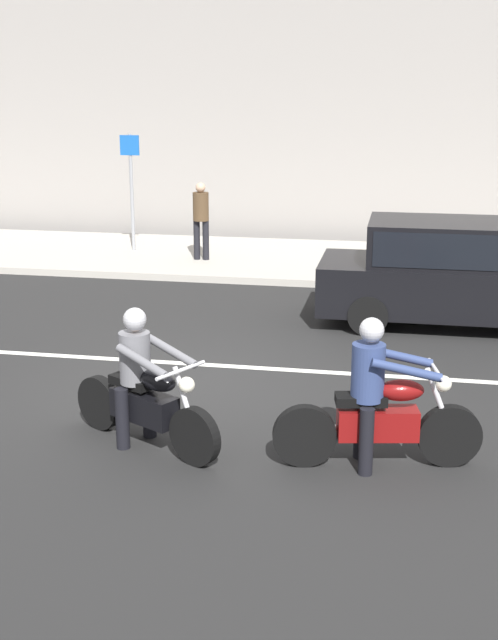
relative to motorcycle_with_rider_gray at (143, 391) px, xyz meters
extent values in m
plane|color=black|center=(0.02, 1.87, -0.63)|extent=(80.00, 80.00, 0.00)
cube|color=#A8A399|center=(0.02, 9.87, -0.56)|extent=(40.00, 4.40, 0.14)
cube|color=silver|center=(-0.37, 2.77, -0.63)|extent=(18.00, 0.14, 0.01)
cylinder|color=black|center=(0.66, -0.36, -0.32)|extent=(0.61, 0.41, 0.63)
cylinder|color=black|center=(-0.64, 0.35, -0.32)|extent=(0.61, 0.41, 0.63)
cylinder|color=silver|center=(0.56, -0.31, 0.02)|extent=(0.33, 0.22, 0.75)
cube|color=black|center=(0.01, -0.01, -0.18)|extent=(0.85, 0.64, 0.32)
ellipsoid|color=black|center=(0.20, -0.11, 0.17)|extent=(0.54, 0.44, 0.22)
cube|color=black|center=(-0.15, 0.08, 0.07)|extent=(0.57, 0.46, 0.10)
cylinder|color=silver|center=(0.50, -0.28, 0.36)|extent=(0.37, 0.63, 0.04)
sphere|color=silver|center=(0.58, -0.32, 0.22)|extent=(0.17, 0.17, 0.17)
cylinder|color=silver|center=(-0.18, 0.28, -0.30)|extent=(0.65, 0.40, 0.07)
cylinder|color=black|center=(-0.21, -0.12, -0.29)|extent=(0.20, 0.20, 0.69)
cylinder|color=black|center=(-0.02, 0.24, -0.29)|extent=(0.20, 0.20, 0.69)
cylinder|color=slate|center=(-0.09, 0.05, 0.36)|extent=(0.46, 0.46, 0.57)
cylinder|color=slate|center=(0.10, -0.31, 0.45)|extent=(0.66, 0.42, 0.25)
cylinder|color=slate|center=(0.31, 0.08, 0.45)|extent=(0.66, 0.42, 0.25)
sphere|color=tan|center=(-0.08, 0.04, 0.76)|extent=(0.20, 0.20, 0.20)
sphere|color=#B7B7BC|center=(-0.08, 0.04, 0.79)|extent=(0.25, 0.25, 0.25)
cylinder|color=black|center=(3.26, 0.10, -0.30)|extent=(0.67, 0.24, 0.66)
cylinder|color=black|center=(1.78, -0.18, -0.30)|extent=(0.67, 0.24, 0.66)
cylinder|color=silver|center=(3.14, 0.08, 0.05)|extent=(0.36, 0.12, 0.77)
cube|color=maroon|center=(2.52, -0.04, -0.16)|extent=(0.86, 0.43, 0.32)
ellipsoid|color=maroon|center=(2.74, 0.00, 0.20)|extent=(0.52, 0.32, 0.22)
cube|color=black|center=(2.35, -0.07, 0.10)|extent=(0.56, 0.33, 0.10)
cylinder|color=silver|center=(3.08, 0.07, 0.41)|extent=(0.17, 0.70, 0.04)
sphere|color=silver|center=(3.16, 0.08, 0.27)|extent=(0.17, 0.17, 0.17)
cylinder|color=silver|center=(2.20, 0.06, -0.28)|extent=(0.70, 0.20, 0.07)
cylinder|color=black|center=(2.42, -0.26, -0.28)|extent=(0.18, 0.18, 0.71)
cylinder|color=black|center=(2.35, 0.13, -0.28)|extent=(0.18, 0.18, 0.71)
cylinder|color=navy|center=(2.40, -0.06, 0.39)|extent=(0.40, 0.40, 0.59)
cylinder|color=navy|center=(2.78, -0.22, 0.49)|extent=(0.72, 0.22, 0.25)
cylinder|color=navy|center=(2.70, 0.22, 0.49)|extent=(0.72, 0.22, 0.25)
sphere|color=tan|center=(2.42, -0.06, 0.81)|extent=(0.20, 0.20, 0.20)
sphere|color=#B7B7BC|center=(2.42, -0.06, 0.84)|extent=(0.25, 0.25, 0.25)
cube|color=black|center=(3.56, 5.49, 0.01)|extent=(4.41, 1.76, 0.80)
cube|color=black|center=(3.34, 5.49, 0.75)|extent=(2.43, 1.62, 0.68)
cube|color=black|center=(3.34, 5.49, 0.75)|extent=(2.23, 1.65, 0.54)
cylinder|color=black|center=(2.19, 5.49, -0.31)|extent=(0.64, 1.82, 0.64)
cylinder|color=gray|center=(-3.41, 9.98, 0.82)|extent=(0.08, 0.08, 2.62)
cube|color=#1959B2|center=(-3.41, 9.95, 1.88)|extent=(0.44, 0.03, 0.44)
cylinder|color=black|center=(-1.73, 9.24, -0.07)|extent=(0.14, 0.14, 0.85)
cylinder|color=black|center=(-1.53, 9.24, -0.07)|extent=(0.14, 0.14, 0.85)
cylinder|color=#4C3823|center=(-1.63, 9.24, 0.66)|extent=(0.34, 0.34, 0.60)
sphere|color=tan|center=(-1.63, 9.24, 1.06)|extent=(0.21, 0.21, 0.21)
camera|label=1|loc=(2.70, -8.12, 3.21)|focal=46.89mm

